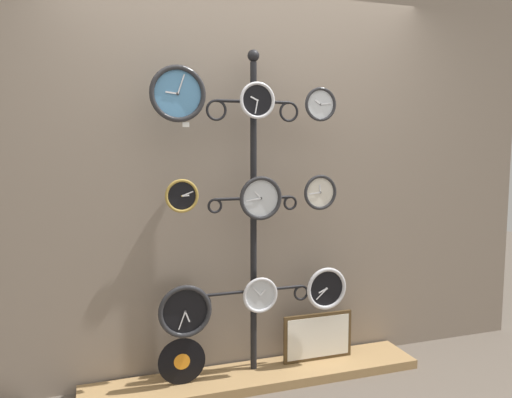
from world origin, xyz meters
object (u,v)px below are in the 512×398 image
object	(u,v)px
clock_top_left	(178,94)
clock_top_right	(320,104)
clock_top_center	(257,100)
vinyl_record	(182,361)
clock_middle_left	(182,196)
clock_bottom_left	(185,311)
clock_bottom_center	(260,295)
display_stand	(254,273)
clock_bottom_right	(326,288)
clock_middle_center	(261,198)
clock_middle_right	(320,192)
picture_frame	(318,337)

from	to	relation	value
clock_top_left	clock_top_right	bearing A→B (deg)	-0.83
clock_top_center	vinyl_record	size ratio (longest dim) A/B	0.76
clock_top_center	clock_top_right	size ratio (longest dim) A/B	1.05
clock_top_right	clock_middle_left	bearing A→B (deg)	179.69
clock_bottom_left	clock_bottom_center	distance (m)	0.48
display_stand	clock_bottom_center	bearing A→B (deg)	-86.53
clock_top_center	clock_bottom_left	xyz separation A→B (m)	(-0.46, -0.01, -1.25)
clock_bottom_left	clock_bottom_right	distance (m)	0.94
display_stand	clock_top_right	distance (m)	1.15
clock_top_right	clock_bottom_right	size ratio (longest dim) A/B	0.75
clock_middle_center	clock_bottom_right	xyz separation A→B (m)	(0.46, 0.02, -0.61)
clock_bottom_right	vinyl_record	world-z (taller)	clock_bottom_right
display_stand	clock_bottom_right	size ratio (longest dim) A/B	7.45
clock_top_left	clock_middle_center	distance (m)	0.79
vinyl_record	clock_bottom_right	bearing A→B (deg)	-1.59
clock_top_left	clock_middle_right	bearing A→B (deg)	-0.59
clock_top_center	clock_middle_center	distance (m)	0.59
clock_middle_center	clock_bottom_left	xyz separation A→B (m)	(-0.48, 0.00, -0.66)
clock_middle_center	clock_middle_right	world-z (taller)	same
display_stand	vinyl_record	size ratio (longest dim) A/B	7.20
clock_bottom_left	clock_middle_left	bearing A→B (deg)	155.13
clock_bottom_left	picture_frame	world-z (taller)	clock_bottom_left
vinyl_record	picture_frame	size ratio (longest dim) A/B	0.59
clock_top_right	clock_bottom_center	distance (m)	1.25
clock_bottom_right	picture_frame	xyz separation A→B (m)	(-0.01, 0.08, -0.36)
display_stand	clock_top_left	bearing A→B (deg)	-168.74
clock_bottom_center	clock_bottom_right	distance (m)	0.47
clock_middle_left	clock_bottom_center	bearing A→B (deg)	-0.43
display_stand	clock_top_left	distance (m)	1.21
clock_middle_left	clock_bottom_right	xyz separation A→B (m)	(0.95, 0.01, -0.64)
clock_bottom_center	vinyl_record	bearing A→B (deg)	175.53
display_stand	clock_middle_right	bearing A→B (deg)	-14.49
vinyl_record	clock_top_left	bearing A→B (deg)	-95.52
clock_top_center	clock_middle_right	size ratio (longest dim) A/B	0.98
display_stand	vinyl_record	xyz separation A→B (m)	(-0.48, -0.07, -0.50)
clock_top_center	clock_middle_center	xyz separation A→B (m)	(0.02, -0.02, -0.59)
display_stand	clock_bottom_center	xyz separation A→B (m)	(0.01, -0.11, -0.12)
clock_top_left	picture_frame	world-z (taller)	clock_top_left
clock_bottom_center	picture_frame	bearing A→B (deg)	11.91
clock_middle_right	picture_frame	bearing A→B (deg)	63.57
clock_bottom_left	display_stand	bearing A→B (deg)	13.14
display_stand	clock_top_right	xyz separation A→B (m)	(0.40, -0.11, 1.07)
clock_top_center	clock_bottom_center	bearing A→B (deg)	-39.02
picture_frame	vinyl_record	bearing A→B (deg)	-176.55
display_stand	clock_middle_left	size ratio (longest dim) A/B	10.63
clock_bottom_right	clock_middle_center	bearing A→B (deg)	-178.03
display_stand	clock_top_left	xyz separation A→B (m)	(-0.49, -0.10, 1.11)
display_stand	clock_middle_right	size ratio (longest dim) A/B	9.29
display_stand	clock_bottom_left	bearing A→B (deg)	-166.86
clock_bottom_center	clock_bottom_right	xyz separation A→B (m)	(0.47, 0.01, -0.00)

